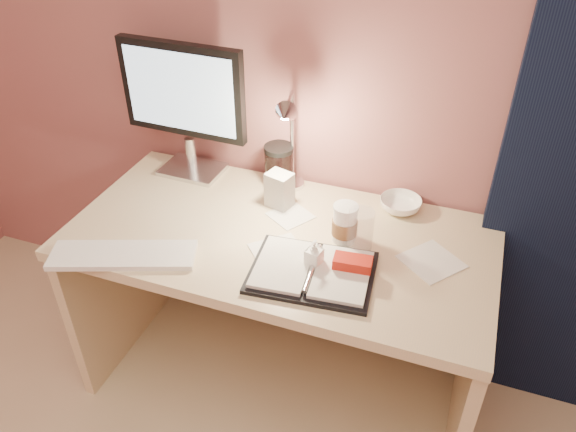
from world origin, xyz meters
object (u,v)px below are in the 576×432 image
(planner, at_px, (316,270))
(bowl, at_px, (400,205))
(clear_cup, at_px, (360,231))
(desk_lamp, at_px, (277,136))
(coffee_cup, at_px, (345,224))
(product_box, at_px, (279,190))
(lotion_bottle, at_px, (314,255))
(monitor, at_px, (184,98))
(keyboard, at_px, (123,255))
(desk, at_px, (287,272))
(dark_jar, at_px, (279,169))

(planner, relative_size, bowl, 2.72)
(clear_cup, relative_size, desk_lamp, 0.36)
(coffee_cup, height_order, clear_cup, clear_cup)
(clear_cup, xyz_separation_m, product_box, (-0.33, 0.14, -0.01))
(bowl, xyz_separation_m, lotion_bottle, (-0.19, -0.40, 0.03))
(monitor, distance_m, lotion_bottle, 0.77)
(keyboard, relative_size, lotion_bottle, 4.39)
(desk, distance_m, monitor, 0.73)
(keyboard, xyz_separation_m, desk_lamp, (0.33, 0.48, 0.24))
(clear_cup, bearing_deg, keyboard, -156.43)
(planner, bearing_deg, desk, 122.32)
(lotion_bottle, xyz_separation_m, desk_lamp, (-0.24, 0.32, 0.20))
(desk, relative_size, lotion_bottle, 13.67)
(bowl, distance_m, dark_jar, 0.46)
(lotion_bottle, distance_m, dark_jar, 0.48)
(dark_jar, bearing_deg, desk_lamp, -73.89)
(planner, xyz_separation_m, product_box, (-0.23, 0.31, 0.05))
(planner, xyz_separation_m, clear_cup, (0.09, 0.17, 0.06))
(dark_jar, bearing_deg, desk, -62.49)
(clear_cup, distance_m, product_box, 0.36)
(dark_jar, bearing_deg, bowl, -0.62)
(desk, bearing_deg, lotion_bottle, -51.05)
(bowl, relative_size, dark_jar, 0.98)
(planner, bearing_deg, monitor, 141.47)
(coffee_cup, distance_m, product_box, 0.29)
(desk, xyz_separation_m, keyboard, (-0.42, -0.35, 0.24))
(clear_cup, height_order, bowl, clear_cup)
(desk, height_order, product_box, product_box)
(coffee_cup, relative_size, bowl, 0.92)
(desk_lamp, bearing_deg, bowl, -1.90)
(keyboard, xyz_separation_m, lotion_bottle, (0.57, 0.16, 0.04))
(coffee_cup, relative_size, lotion_bottle, 1.30)
(monitor, relative_size, desk_lamp, 1.28)
(dark_jar, height_order, desk_lamp, desk_lamp)
(bowl, bearing_deg, dark_jar, 179.38)
(coffee_cup, relative_size, desk_lamp, 0.33)
(planner, bearing_deg, clear_cup, 55.26)
(coffee_cup, relative_size, dark_jar, 0.90)
(desk, distance_m, product_box, 0.31)
(clear_cup, xyz_separation_m, desk_lamp, (-0.35, 0.18, 0.18))
(lotion_bottle, bearing_deg, keyboard, -164.60)
(desk, xyz_separation_m, desk_lamp, (-0.09, 0.13, 0.48))
(coffee_cup, distance_m, bowl, 0.27)
(monitor, xyz_separation_m, lotion_bottle, (0.62, -0.38, -0.25))
(clear_cup, relative_size, lotion_bottle, 1.39)
(desk, height_order, coffee_cup, coffee_cup)
(lotion_bottle, bearing_deg, bowl, 64.68)
(planner, bearing_deg, keyboard, -173.00)
(clear_cup, relative_size, product_box, 1.10)
(product_box, bearing_deg, coffee_cup, -8.06)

